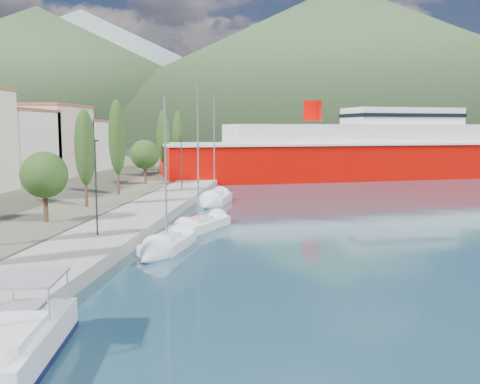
# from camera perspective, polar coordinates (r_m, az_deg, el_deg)

# --- Properties ---
(ground) EXTENTS (1400.00, 1400.00, 0.00)m
(ground) POSITION_cam_1_polar(r_m,az_deg,el_deg) (140.24, 4.14, 3.67)
(ground) COLOR #1D3E4E
(quay) EXTENTS (5.00, 88.00, 0.80)m
(quay) POSITION_cam_1_polar(r_m,az_deg,el_deg) (48.13, -9.35, -1.87)
(quay) COLOR gray
(quay) RESTS_ON ground
(hills_far) EXTENTS (1480.00, 900.00, 180.00)m
(hills_far) POSITION_cam_1_polar(r_m,az_deg,el_deg) (656.63, 17.77, 12.56)
(hills_far) COLOR gray
(hills_far) RESTS_ON ground
(hills_near) EXTENTS (1010.00, 520.00, 115.00)m
(hills_near) POSITION_cam_1_polar(r_m,az_deg,el_deg) (405.92, 19.40, 12.28)
(hills_near) COLOR #364C2B
(hills_near) RESTS_ON ground
(tree_row) EXTENTS (3.62, 62.81, 10.46)m
(tree_row) POSITION_cam_1_polar(r_m,az_deg,el_deg) (54.81, -13.72, 4.60)
(tree_row) COLOR #47301E
(tree_row) RESTS_ON land_strip
(lamp_posts) EXTENTS (0.15, 46.95, 6.06)m
(lamp_posts) POSITION_cam_1_polar(r_m,az_deg,el_deg) (37.01, -13.90, 1.19)
(lamp_posts) COLOR #2D2D33
(lamp_posts) RESTS_ON quay
(sailboat_near) EXTENTS (2.88, 7.39, 10.35)m
(sailboat_near) POSITION_cam_1_polar(r_m,az_deg,el_deg) (32.76, -8.64, -6.13)
(sailboat_near) COLOR silver
(sailboat_near) RESTS_ON ground
(sailboat_mid) EXTENTS (4.68, 8.28, 11.56)m
(sailboat_mid) POSITION_cam_1_polar(r_m,az_deg,el_deg) (38.99, -5.57, -4.01)
(sailboat_mid) COLOR silver
(sailboat_mid) RESTS_ON ground
(sailboat_far) EXTENTS (3.01, 8.12, 11.74)m
(sailboat_far) POSITION_cam_1_polar(r_m,az_deg,el_deg) (52.82, -3.08, -1.10)
(sailboat_far) COLOR silver
(sailboat_far) RESTS_ON ground
(ferry) EXTENTS (62.85, 33.32, 12.33)m
(ferry) POSITION_cam_1_polar(r_m,az_deg,el_deg) (85.25, 13.21, 4.04)
(ferry) COLOR #C30600
(ferry) RESTS_ON ground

